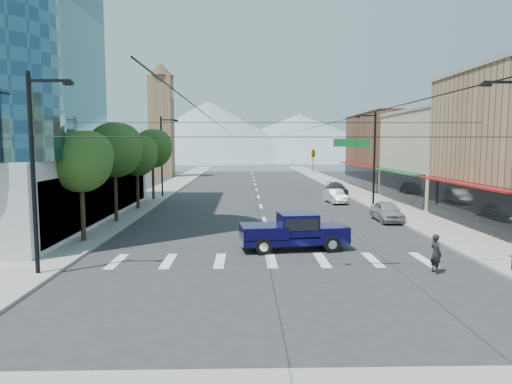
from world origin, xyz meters
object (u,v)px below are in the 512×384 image
parked_car_far (337,189)px  pedestrian (436,254)px  parked_car_mid (335,196)px  parked_car_near (387,211)px  pickup_truck (293,231)px

parked_car_far → pedestrian: bearing=-97.0°
parked_car_mid → parked_car_near: bearing=-86.8°
pedestrian → parked_car_far: (2.18, 33.37, -0.23)m
pickup_truck → parked_car_mid: pickup_truck is taller
pickup_truck → pedestrian: bearing=-46.2°
parked_car_near → parked_car_mid: parked_car_near is taller
parked_car_far → pickup_truck: bearing=-109.4°
pickup_truck → parked_car_mid: (6.41, 20.41, -0.37)m
pickup_truck → pedestrian: pickup_truck is taller
pickup_truck → parked_car_near: (8.21, 9.29, -0.32)m
pickup_truck → parked_car_far: (8.21, 28.50, -0.40)m
pedestrian → parked_car_mid: bearing=-14.2°
parked_car_near → parked_car_far: parked_car_near is taller
pickup_truck → parked_car_mid: 21.40m
parked_car_far → parked_car_near: bearing=-93.3°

